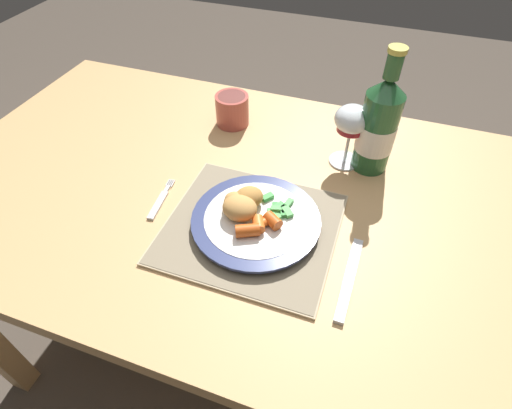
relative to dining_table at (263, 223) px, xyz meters
The scene contains 12 objects.
ground_plane 0.65m from the dining_table, ahead, with size 6.00×6.00×0.00m, color #4C4238.
dining_table is the anchor object (origin of this frame).
placemat 0.13m from the dining_table, 85.55° to the right, with size 0.33×0.30×0.01m.
dinner_plate 0.14m from the dining_table, 80.72° to the right, with size 0.25×0.25×0.02m.
breaded_croquettes 0.16m from the dining_table, 103.27° to the right, with size 0.09×0.10×0.04m.
green_beans_pile 0.14m from the dining_table, 51.72° to the right, with size 0.08×0.09×0.02m.
glazed_carrots 0.17m from the dining_table, 76.11° to the right, with size 0.08×0.08×0.02m.
fork 0.23m from the dining_table, 154.75° to the right, with size 0.03×0.12×0.01m.
table_knife 0.28m from the dining_table, 38.59° to the right, with size 0.02×0.18×0.01m.
wine_glass 0.29m from the dining_table, 50.14° to the left, with size 0.08×0.08×0.14m.
bottle 0.33m from the dining_table, 41.62° to the left, with size 0.08×0.08×0.28m.
drinking_cup 0.31m from the dining_table, 124.99° to the left, with size 0.08×0.08×0.08m.
Camera 1 is at (0.19, -0.58, 1.33)m, focal length 28.00 mm.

